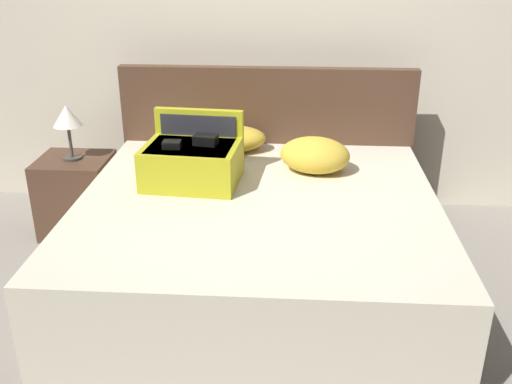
{
  "coord_description": "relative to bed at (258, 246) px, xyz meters",
  "views": [
    {
      "loc": [
        0.17,
        -2.31,
        1.77
      ],
      "look_at": [
        0.0,
        0.27,
        0.64
      ],
      "focal_mm": 41.01,
      "sensor_mm": 36.0,
      "label": 1
    }
  ],
  "objects": [
    {
      "name": "hard_case_large",
      "position": [
        -0.37,
        0.21,
        0.4
      ],
      "size": [
        0.53,
        0.44,
        0.36
      ],
      "rotation": [
        0.0,
        0.0,
        -0.08
      ],
      "color": "gold",
      "rests_on": "bed"
    },
    {
      "name": "ground_plane",
      "position": [
        0.0,
        -0.4,
        -0.27
      ],
      "size": [
        12.0,
        12.0,
        0.0
      ],
      "primitive_type": "plane",
      "color": "gray"
    },
    {
      "name": "pillow_near_headboard",
      "position": [
        0.3,
        0.4,
        0.37
      ],
      "size": [
        0.43,
        0.34,
        0.2
      ],
      "primitive_type": "ellipsoid",
      "rotation": [
        0.0,
        0.0,
        -0.17
      ],
      "color": "gold",
      "rests_on": "bed"
    },
    {
      "name": "table_lamp",
      "position": [
        -1.2,
        0.63,
        0.49
      ],
      "size": [
        0.17,
        0.17,
        0.34
      ],
      "color": "#3F3833",
      "rests_on": "nightstand"
    },
    {
      "name": "back_wall",
      "position": [
        0.0,
        1.25,
        1.03
      ],
      "size": [
        8.0,
        0.1,
        2.6
      ],
      "primitive_type": "cube",
      "color": "beige",
      "rests_on": "ground"
    },
    {
      "name": "bed",
      "position": [
        0.0,
        0.0,
        0.0
      ],
      "size": [
        1.84,
        1.76,
        0.54
      ],
      "primitive_type": "cube",
      "color": "beige",
      "rests_on": "ground"
    },
    {
      "name": "pillow_center_head",
      "position": [
        -0.23,
        0.71,
        0.35
      ],
      "size": [
        0.51,
        0.33,
        0.17
      ],
      "primitive_type": "ellipsoid",
      "rotation": [
        0.0,
        0.0,
        0.17
      ],
      "color": "gold",
      "rests_on": "bed"
    },
    {
      "name": "headboard",
      "position": [
        0.0,
        0.92,
        0.24
      ],
      "size": [
        1.87,
        0.08,
        1.03
      ],
      "primitive_type": "cube",
      "color": "#4C3323",
      "rests_on": "ground"
    },
    {
      "name": "nightstand",
      "position": [
        -1.2,
        0.63,
        -0.02
      ],
      "size": [
        0.44,
        0.4,
        0.5
      ],
      "primitive_type": "cube",
      "color": "#4C3323",
      "rests_on": "ground"
    }
  ]
}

